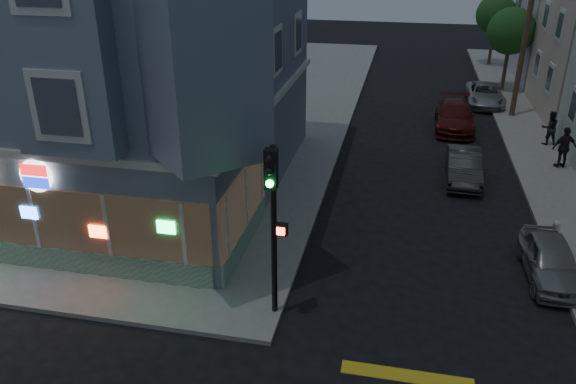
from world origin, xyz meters
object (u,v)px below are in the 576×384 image
(street_tree_far, at_px, (496,14))
(parked_car_d, at_px, (485,94))
(pedestrian_b, at_px, (564,147))
(street_tree_near, at_px, (511,31))
(fire_hydrant, at_px, (555,230))
(parked_car_c, at_px, (455,116))
(traffic_signal, at_px, (273,206))
(parked_car_b, at_px, (464,166))
(pedestrian_a, at_px, (550,128))
(utility_pole, at_px, (526,33))
(parked_car_a, at_px, (551,260))

(street_tree_far, relative_size, parked_car_d, 1.14)
(street_tree_far, xyz_separation_m, pedestrian_b, (0.80, -21.76, -2.85))
(street_tree_near, distance_m, fire_hydrant, 21.16)
(parked_car_c, xyz_separation_m, parked_car_d, (2.10, 5.20, -0.07))
(street_tree_near, distance_m, pedestrian_b, 14.08)
(parked_car_c, height_order, traffic_signal, traffic_signal)
(parked_car_b, height_order, parked_car_c, parked_car_c)
(pedestrian_a, distance_m, pedestrian_b, 3.06)
(traffic_signal, bearing_deg, utility_pole, 65.50)
(utility_pole, bearing_deg, fire_hydrant, -92.70)
(utility_pole, height_order, parked_car_c, utility_pole)
(traffic_signal, height_order, fire_hydrant, traffic_signal)
(pedestrian_a, relative_size, fire_hydrant, 2.19)
(street_tree_near, bearing_deg, traffic_signal, -109.29)
(utility_pole, relative_size, traffic_signal, 1.82)
(street_tree_far, relative_size, pedestrian_b, 2.84)
(utility_pole, xyz_separation_m, parked_car_b, (-3.40, -9.85, -4.14))
(parked_car_b, height_order, parked_car_d, parked_car_b)
(pedestrian_b, xyz_separation_m, fire_hydrant, (-1.70, -7.10, -0.53))
(street_tree_far, xyz_separation_m, parked_car_a, (-1.50, -31.09, -3.31))
(parked_car_c, bearing_deg, parked_car_a, -80.36)
(street_tree_near, relative_size, pedestrian_b, 2.84)
(parked_car_a, bearing_deg, parked_car_d, 88.42)
(utility_pole, relative_size, pedestrian_a, 5.32)
(street_tree_near, bearing_deg, street_tree_far, 90.00)
(pedestrian_a, xyz_separation_m, pedestrian_b, (0.00, -3.05, 0.09))
(street_tree_near, bearing_deg, parked_car_a, -93.72)
(pedestrian_b, height_order, parked_car_c, pedestrian_b)
(parked_car_a, height_order, parked_car_d, parked_car_d)
(pedestrian_a, xyz_separation_m, parked_car_a, (-2.30, -12.38, -0.37))
(street_tree_far, height_order, traffic_signal, street_tree_far)
(parked_car_c, xyz_separation_m, fire_hydrant, (2.70, -12.11, -0.16))
(pedestrian_a, height_order, pedestrian_b, pedestrian_b)
(fire_hydrant, bearing_deg, utility_pole, 87.30)
(street_tree_far, bearing_deg, street_tree_near, -90.00)
(pedestrian_b, bearing_deg, parked_car_b, 5.28)
(pedestrian_a, distance_m, parked_car_a, 12.59)
(parked_car_a, xyz_separation_m, fire_hydrant, (0.60, 2.22, -0.07))
(pedestrian_b, relative_size, traffic_signal, 0.38)
(street_tree_near, bearing_deg, fire_hydrant, -92.47)
(fire_hydrant, bearing_deg, pedestrian_b, 76.54)
(utility_pole, bearing_deg, traffic_signal, -113.82)
(parked_car_a, bearing_deg, utility_pole, 84.07)
(utility_pole, relative_size, fire_hydrant, 11.66)
(parked_car_b, bearing_deg, utility_pole, 72.19)
(parked_car_a, distance_m, parked_car_b, 7.53)
(pedestrian_b, distance_m, parked_car_d, 10.47)
(pedestrian_a, bearing_deg, fire_hydrant, 70.28)
(parked_car_a, distance_m, parked_car_d, 19.53)
(street_tree_far, bearing_deg, fire_hydrant, -91.79)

